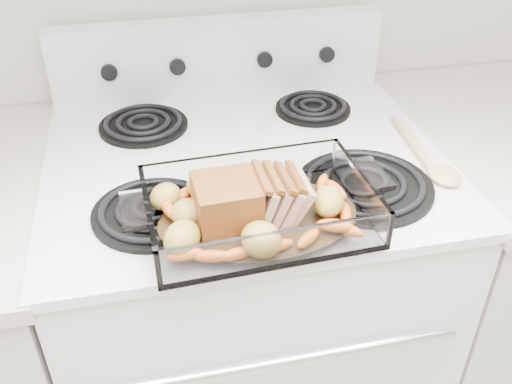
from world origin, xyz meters
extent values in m
cube|color=white|center=(0.00, 1.66, 0.46)|extent=(0.76, 0.65, 0.92)
cylinder|color=silver|center=(0.00, 1.30, 0.74)|extent=(0.61, 0.02, 0.02)
cube|color=white|center=(0.00, 1.66, 0.93)|extent=(0.78, 0.67, 0.02)
cube|color=white|center=(0.00, 1.95, 1.03)|extent=(0.76, 0.06, 0.18)
cylinder|color=black|center=(-0.19, 1.50, 0.94)|extent=(0.21, 0.21, 0.01)
cylinder|color=black|center=(0.19, 1.50, 0.94)|extent=(0.25, 0.25, 0.01)
cylinder|color=black|center=(-0.19, 1.81, 0.94)|extent=(0.19, 0.19, 0.01)
cylinder|color=black|center=(0.19, 1.81, 0.94)|extent=(0.17, 0.17, 0.01)
cylinder|color=black|center=(-0.25, 1.92, 1.03)|extent=(0.04, 0.02, 0.04)
cylinder|color=black|center=(-0.10, 1.92, 1.03)|extent=(0.04, 0.02, 0.04)
cylinder|color=black|center=(0.10, 1.92, 1.03)|extent=(0.04, 0.02, 0.04)
cylinder|color=black|center=(0.25, 1.92, 1.03)|extent=(0.04, 0.02, 0.04)
cube|color=beige|center=(0.67, 1.66, 0.45)|extent=(0.55, 0.65, 0.90)
cube|color=white|center=(-0.02, 1.42, 0.95)|extent=(0.36, 0.24, 0.01)
cube|color=white|center=(-0.02, 1.31, 0.98)|extent=(0.36, 0.01, 0.06)
cube|color=white|center=(-0.02, 1.54, 0.98)|extent=(0.36, 0.01, 0.06)
cube|color=white|center=(-0.20, 1.42, 0.98)|extent=(0.01, 0.24, 0.06)
cube|color=white|center=(0.15, 1.42, 0.98)|extent=(0.01, 0.24, 0.06)
cylinder|color=black|center=(-0.02, 1.42, 0.95)|extent=(0.21, 0.21, 0.00)
cube|color=#623510|center=(-0.07, 1.42, 0.99)|extent=(0.10, 0.10, 0.08)
cube|color=tan|center=(-0.02, 1.42, 0.99)|extent=(0.04, 0.10, 0.08)
cube|color=tan|center=(0.00, 1.42, 0.99)|extent=(0.04, 0.09, 0.07)
cube|color=tan|center=(0.02, 1.42, 0.99)|extent=(0.04, 0.09, 0.07)
cube|color=tan|center=(0.04, 1.42, 0.99)|extent=(0.05, 0.09, 0.07)
ellipsoid|color=#F65717|center=(-0.17, 1.34, 0.96)|extent=(0.06, 0.02, 0.02)
ellipsoid|color=#F65717|center=(0.09, 1.34, 0.96)|extent=(0.06, 0.02, 0.02)
ellipsoid|color=#F65717|center=(0.14, 1.45, 0.96)|extent=(0.06, 0.02, 0.02)
ellipsoid|color=#F65717|center=(-0.18, 1.47, 0.96)|extent=(0.06, 0.02, 0.02)
ellipsoid|color=olive|center=(-0.18, 1.50, 0.98)|extent=(0.06, 0.06, 0.05)
ellipsoid|color=olive|center=(0.00, 1.51, 0.98)|extent=(0.06, 0.06, 0.05)
ellipsoid|color=olive|center=(0.10, 1.40, 0.98)|extent=(0.06, 0.06, 0.05)
cylinder|color=tan|center=(0.34, 1.62, 0.95)|extent=(0.03, 0.21, 0.02)
ellipsoid|color=tan|center=(0.34, 1.49, 0.95)|extent=(0.06, 0.08, 0.02)
camera|label=1|loc=(-0.18, 0.70, 1.52)|focal=40.00mm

